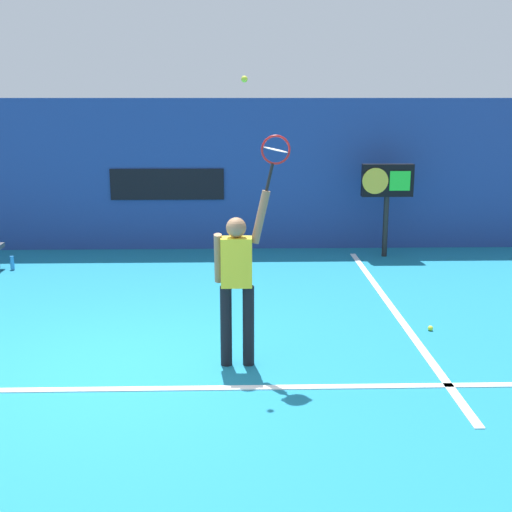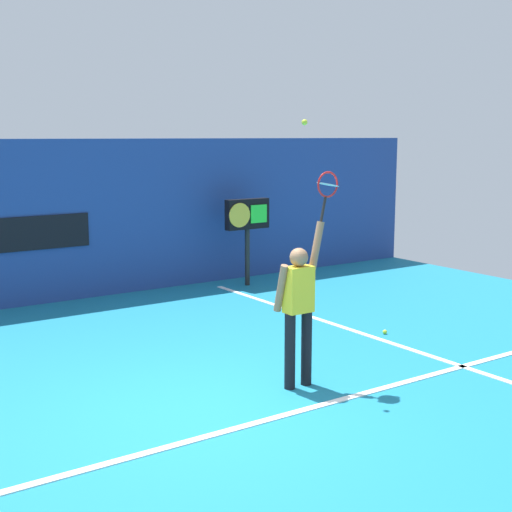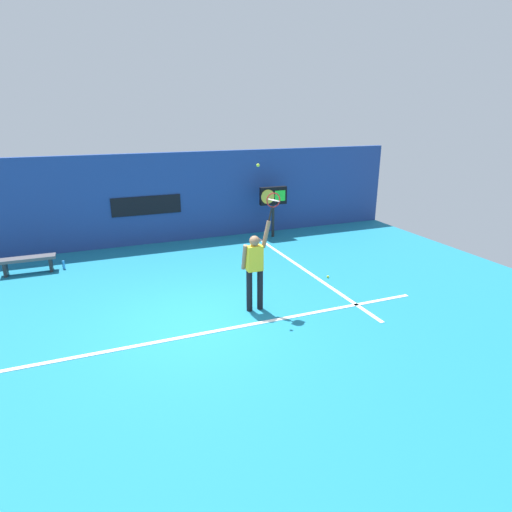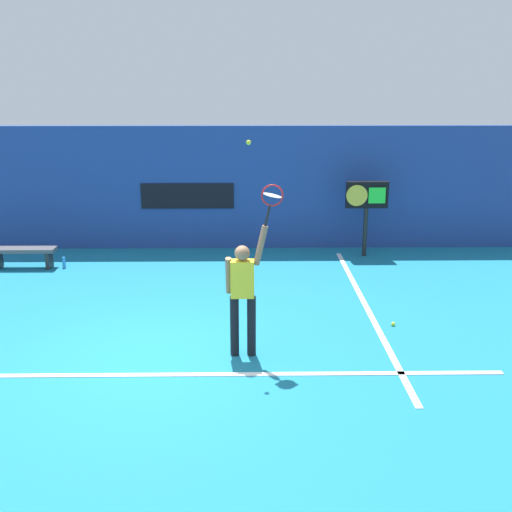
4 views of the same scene
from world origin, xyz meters
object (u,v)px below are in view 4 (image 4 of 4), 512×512
Objects in this scene: tennis_player at (243,291)px; tennis_racket at (272,198)px; court_bench at (23,253)px; water_bottle at (64,262)px; tennis_ball at (249,142)px; spare_ball at (393,324)px; scoreboard_clock at (367,198)px.

tennis_racket is at bearing -0.59° from tennis_player.
court_bench is 5.83× the size of water_bottle.
spare_ball is at bearing 22.97° from tennis_ball.
tennis_racket is 7.13m from court_bench.
tennis_player is 5.95m from scoreboard_clock.
tennis_ball is at bearing -157.03° from spare_ball.
scoreboard_clock is at bearing 86.14° from spare_ball.
spare_ball is (2.09, 1.06, -2.34)m from tennis_racket.
scoreboard_clock is (2.69, 5.20, -1.77)m from tennis_ball.
court_bench is at bearing -180.00° from water_bottle.
scoreboard_clock is 25.63× the size of spare_ball.
scoreboard_clock is at bearing 62.05° from tennis_player.
court_bench is (-4.81, 4.40, -0.67)m from tennis_player.
tennis_player is 3.18× the size of tennis_racket.
tennis_racket is 0.36× the size of scoreboard_clock.
water_bottle is at bearing 134.64° from tennis_racket.
tennis_racket is 3.31m from spare_ball.
tennis_racket is at bearing -114.32° from scoreboard_clock.
court_bench is at bearing 138.28° from tennis_ball.
tennis_racket is at bearing -7.62° from tennis_ball.
water_bottle reaches higher than spare_ball.
water_bottle is (0.86, 0.00, -0.22)m from court_bench.
water_bottle is 7.26m from spare_ball.
tennis_player is 1.14× the size of scoreboard_clock.
spare_ball is at bearing 26.98° from tennis_racket.
spare_ball is (2.41, 1.02, -3.10)m from tennis_ball.
tennis_racket is 9.20× the size of spare_ball.
tennis_player is 2.12m from tennis_ball.
court_bench reaches higher than spare_ball.
tennis_ball is 4.05m from spare_ball.
spare_ball is at bearing 22.97° from tennis_player.
tennis_player is 5.98m from water_bottle.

